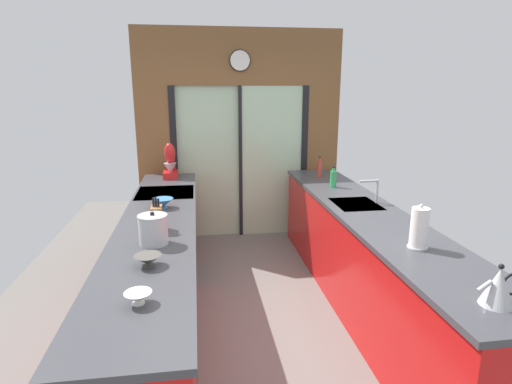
# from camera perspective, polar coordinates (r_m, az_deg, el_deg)

# --- Properties ---
(ground_plane) EXTENTS (5.04, 7.60, 0.02)m
(ground_plane) POSITION_cam_1_polar(r_m,az_deg,el_deg) (4.16, 0.71, -14.35)
(ground_plane) COLOR slate
(back_wall_unit) EXTENTS (2.64, 0.12, 2.70)m
(back_wall_unit) POSITION_cam_1_polar(r_m,az_deg,el_deg) (5.46, -2.21, 9.44)
(back_wall_unit) COLOR brown
(back_wall_unit) RESTS_ON ground_plane
(left_counter_run) EXTENTS (0.62, 3.80, 0.92)m
(left_counter_run) POSITION_cam_1_polar(r_m,az_deg,el_deg) (3.50, -13.21, -11.81)
(left_counter_run) COLOR red
(left_counter_run) RESTS_ON ground_plane
(right_counter_run) EXTENTS (0.62, 3.80, 0.92)m
(right_counter_run) POSITION_cam_1_polar(r_m,az_deg,el_deg) (3.93, 14.83, -8.97)
(right_counter_run) COLOR red
(right_counter_run) RESTS_ON ground_plane
(sink_faucet) EXTENTS (0.19, 0.02, 0.23)m
(sink_faucet) POSITION_cam_1_polar(r_m,az_deg,el_deg) (4.02, 15.90, 0.63)
(sink_faucet) COLOR #B7BABC
(sink_faucet) RESTS_ON right_counter_run
(oven_range) EXTENTS (0.60, 0.60, 0.92)m
(oven_range) POSITION_cam_1_polar(r_m,az_deg,el_deg) (4.53, -12.05, -5.73)
(oven_range) COLOR black
(oven_range) RESTS_ON ground_plane
(mixing_bowl_near) EXTENTS (0.14, 0.14, 0.06)m
(mixing_bowl_near) POSITION_cam_1_polar(r_m,az_deg,el_deg) (2.23, -15.91, -13.80)
(mixing_bowl_near) COLOR silver
(mixing_bowl_near) RESTS_ON left_counter_run
(mixing_bowl_mid) EXTENTS (0.17, 0.17, 0.07)m
(mixing_bowl_mid) POSITION_cam_1_polar(r_m,az_deg,el_deg) (2.64, -14.65, -9.05)
(mixing_bowl_mid) COLOR #514C47
(mixing_bowl_mid) RESTS_ON left_counter_run
(mixing_bowl_far) EXTENTS (0.19, 0.19, 0.09)m
(mixing_bowl_far) POSITION_cam_1_polar(r_m,az_deg,el_deg) (3.83, -12.69, -1.48)
(mixing_bowl_far) COLOR teal
(mixing_bowl_far) RESTS_ON left_counter_run
(knife_block) EXTENTS (0.08, 0.14, 0.26)m
(knife_block) POSITION_cam_1_polar(r_m,az_deg,el_deg) (3.23, -13.50, -3.51)
(knife_block) COLOR brown
(knife_block) RESTS_ON left_counter_run
(stand_mixer) EXTENTS (0.17, 0.27, 0.42)m
(stand_mixer) POSITION_cam_1_polar(r_m,az_deg,el_deg) (5.06, -11.72, 3.72)
(stand_mixer) COLOR red
(stand_mixer) RESTS_ON left_counter_run
(stock_pot) EXTENTS (0.20, 0.20, 0.23)m
(stock_pot) POSITION_cam_1_polar(r_m,az_deg,el_deg) (2.96, -13.98, -5.03)
(stock_pot) COLOR #B7BABC
(stock_pot) RESTS_ON left_counter_run
(kettle) EXTENTS (0.25, 0.17, 0.22)m
(kettle) POSITION_cam_1_polar(r_m,az_deg,el_deg) (2.43, 30.43, -11.18)
(kettle) COLOR #B7BABC
(kettle) RESTS_ON right_counter_run
(soap_bottle_near) EXTENTS (0.07, 0.07, 0.23)m
(soap_bottle_near) POSITION_cam_1_polar(r_m,az_deg,el_deg) (4.58, 10.60, 1.85)
(soap_bottle_near) COLOR #339E56
(soap_bottle_near) RESTS_ON right_counter_run
(soap_bottle_far) EXTENTS (0.05, 0.05, 0.25)m
(soap_bottle_far) POSITION_cam_1_polar(r_m,az_deg,el_deg) (5.06, 8.73, 3.23)
(soap_bottle_far) COLOR #B23D2D
(soap_bottle_far) RESTS_ON right_counter_run
(paper_towel_roll) EXTENTS (0.13, 0.13, 0.31)m
(paper_towel_roll) POSITION_cam_1_polar(r_m,az_deg,el_deg) (3.00, 21.54, -4.69)
(paper_towel_roll) COLOR #B7BABC
(paper_towel_roll) RESTS_ON right_counter_run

